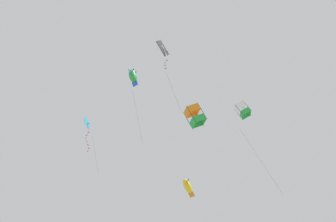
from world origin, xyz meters
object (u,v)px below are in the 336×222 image
at_px(kite_fish_far_centre, 188,186).
at_px(kite_box_upper_right, 195,116).
at_px(kite_diamond_mid_left, 163,48).
at_px(kite_fish_highest, 133,76).
at_px(kite_box_near_left, 243,111).
at_px(kite_diamond_near_right, 87,124).

xyz_separation_m(kite_fish_far_centre, kite_box_upper_right, (1.46, 5.16, 5.31)).
distance_m(kite_diamond_mid_left, kite_fish_highest, 3.99).
relative_size(kite_fish_far_centre, kite_box_near_left, 0.25).
xyz_separation_m(kite_box_upper_right, kite_diamond_near_right, (10.41, -1.54, -2.62)).
bearing_deg(kite_diamond_mid_left, kite_box_near_left, 118.22).
bearing_deg(kite_fish_highest, kite_box_near_left, 108.21).
xyz_separation_m(kite_diamond_mid_left, kite_box_near_left, (-7.03, 1.77, -6.28)).
bearing_deg(kite_box_upper_right, kite_box_near_left, 28.81).
bearing_deg(kite_fish_far_centre, kite_fish_highest, -35.42).
bearing_deg(kite_diamond_mid_left, kite_box_upper_right, 169.81).
distance_m(kite_fish_far_centre, kite_fish_highest, 12.85).
relative_size(kite_box_near_left, kite_fish_highest, 1.06).
height_order(kite_diamond_mid_left, kite_diamond_near_right, kite_diamond_mid_left).
height_order(kite_fish_far_centre, kite_fish_highest, kite_fish_highest).
distance_m(kite_fish_far_centre, kite_box_upper_right, 7.55).
bearing_deg(kite_fish_far_centre, kite_diamond_mid_left, -16.75).
bearing_deg(kite_fish_highest, kite_fish_far_centre, 172.63).
bearing_deg(kite_box_upper_right, kite_diamond_near_right, -87.50).
xyz_separation_m(kite_box_upper_right, kite_fish_highest, (6.99, 0.82, 2.31)).
bearing_deg(kite_box_upper_right, kite_fish_highest, -72.39).
bearing_deg(kite_fish_highest, kite_diamond_near_right, -77.28).
distance_m(kite_box_upper_right, kite_box_near_left, 6.46).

